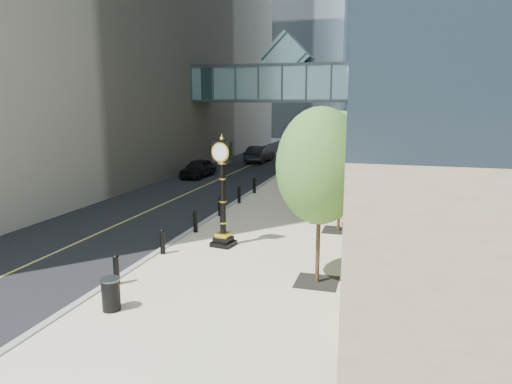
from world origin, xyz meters
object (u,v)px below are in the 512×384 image
car_far (260,154)px  pedestrian (363,201)px  car_near (198,168)px  trash_bin (111,295)px  street_clock (223,200)px

car_far → pedestrian: bearing=122.0°
car_near → car_far: car_far is taller
car_near → trash_bin: bearing=-70.7°
trash_bin → car_near: (-7.21, 23.00, 0.23)m
street_clock → pedestrian: 8.66m
trash_bin → car_near: 24.11m
trash_bin → car_near: size_ratio=0.21×
street_clock → car_near: bearing=126.5°
trash_bin → pedestrian: bearing=64.8°
car_near → car_far: size_ratio=0.85×
trash_bin → car_near: car_near is taller
car_far → trash_bin: bearing=101.2°
street_clock → trash_bin: (-1.01, -6.55, -1.52)m
street_clock → car_far: bearing=112.5°
street_clock → pedestrian: bearing=62.0°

